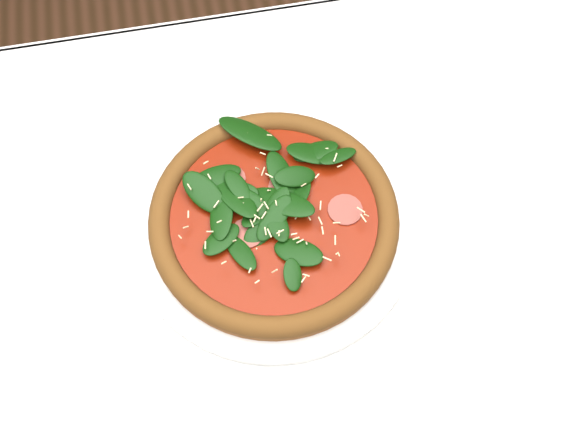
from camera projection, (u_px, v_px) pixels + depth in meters
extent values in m
plane|color=brown|center=(255.00, 399.00, 1.42)|extent=(6.00, 6.00, 0.00)
cube|color=silver|center=(228.00, 278.00, 0.77)|extent=(1.20, 0.80, 0.04)
cylinder|color=#48341D|center=(479.00, 144.00, 1.31)|extent=(0.06, 0.06, 0.71)
cube|color=silver|center=(194.00, 71.00, 1.03)|extent=(1.20, 0.01, 0.22)
cylinder|color=silver|center=(274.00, 223.00, 0.78)|extent=(0.35, 0.35, 0.01)
torus|color=silver|center=(274.00, 222.00, 0.77)|extent=(0.35, 0.35, 0.01)
cylinder|color=#A16126|center=(274.00, 219.00, 0.77)|extent=(0.32, 0.32, 0.01)
torus|color=#9F5F24|center=(274.00, 216.00, 0.76)|extent=(0.32, 0.32, 0.03)
cylinder|color=maroon|center=(274.00, 216.00, 0.76)|extent=(0.27, 0.27, 0.00)
cylinder|color=#9B4C3E|center=(274.00, 215.00, 0.76)|extent=(0.24, 0.24, 0.00)
ellipsoid|color=#0F3A0A|center=(274.00, 211.00, 0.75)|extent=(0.26, 0.26, 0.02)
cylinder|color=#FCE5A4|center=(274.00, 209.00, 0.74)|extent=(0.24, 0.24, 0.00)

